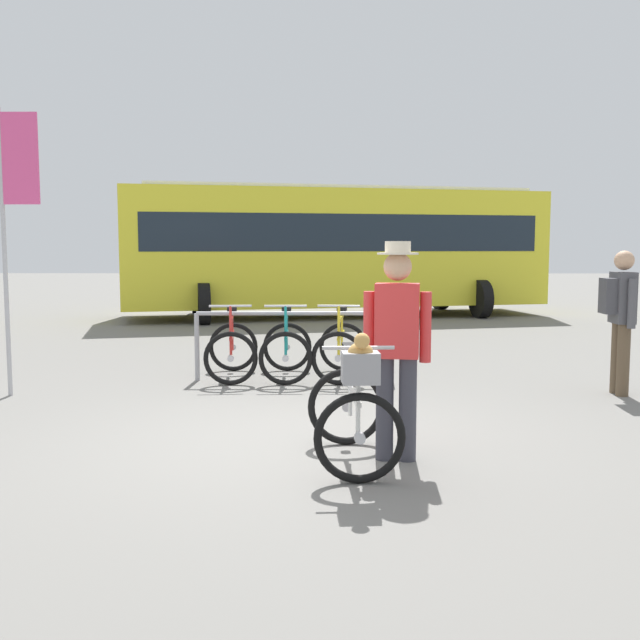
{
  "coord_description": "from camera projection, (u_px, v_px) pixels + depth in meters",
  "views": [
    {
      "loc": [
        0.36,
        -6.17,
        1.68
      ],
      "look_at": [
        0.27,
        0.57,
        1.0
      ],
      "focal_mm": 40.72,
      "sensor_mm": 36.0,
      "label": 1
    }
  ],
  "objects": [
    {
      "name": "racked_bike_yellow",
      "position": [
        341.0,
        349.0,
        9.32
      ],
      "size": [
        0.75,
        1.14,
        0.97
      ],
      "color": "black",
      "rests_on": "ground"
    },
    {
      "name": "featured_bicycle",
      "position": [
        354.0,
        405.0,
        5.51
      ],
      "size": [
        0.73,
        1.23,
        1.09
      ],
      "color": "black",
      "rests_on": "ground"
    },
    {
      "name": "person_with_featured_bike",
      "position": [
        397.0,
        341.0,
        5.66
      ],
      "size": [
        0.53,
        0.32,
        1.72
      ],
      "color": "#383842",
      "rests_on": "ground"
    },
    {
      "name": "racked_bike_red",
      "position": [
        232.0,
        349.0,
        9.31
      ],
      "size": [
        0.77,
        1.15,
        0.97
      ],
      "color": "black",
      "rests_on": "ground"
    },
    {
      "name": "bike_rack_rail",
      "position": [
        294.0,
        330.0,
        9.11
      ],
      "size": [
        2.51,
        0.11,
        0.88
      ],
      "color": "#99999E",
      "rests_on": "ground"
    },
    {
      "name": "ground_plane",
      "position": [
        288.0,
        441.0,
        6.31
      ],
      "size": [
        80.0,
        80.0,
        0.0
      ],
      "primitive_type": "plane",
      "color": "slate"
    },
    {
      "name": "banner_flag",
      "position": [
        14.0,
        197.0,
        8.01
      ],
      "size": [
        0.45,
        0.05,
        3.2
      ],
      "color": "#B2B2B7",
      "rests_on": "ground"
    },
    {
      "name": "pedestrian_with_backpack",
      "position": [
        620.0,
        313.0,
        8.2
      ],
      "size": [
        0.34,
        0.53,
        1.64
      ],
      "color": "brown",
      "rests_on": "ground"
    },
    {
      "name": "racked_bike_teal",
      "position": [
        286.0,
        349.0,
        9.32
      ],
      "size": [
        0.7,
        1.12,
        0.97
      ],
      "color": "black",
      "rests_on": "ground"
    },
    {
      "name": "bus_distant",
      "position": [
        335.0,
        244.0,
        17.53
      ],
      "size": [
        10.31,
        4.88,
        3.08
      ],
      "color": "yellow",
      "rests_on": "ground"
    }
  ]
}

